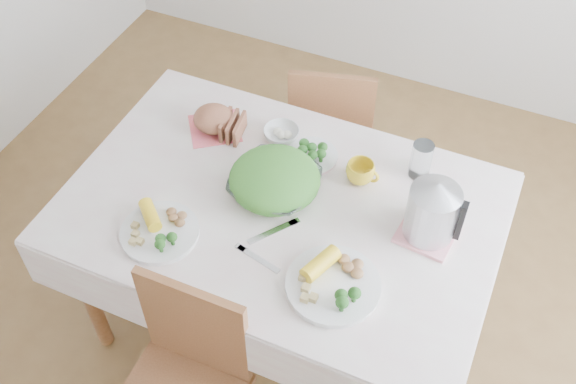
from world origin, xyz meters
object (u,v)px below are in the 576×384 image
at_px(dining_table, 281,269).
at_px(dinner_plate_left, 160,233).
at_px(chair_far, 333,117).
at_px(yellow_mug, 360,172).
at_px(salad_bowl, 275,185).
at_px(dinner_plate_right, 333,286).
at_px(electric_kettle, 432,211).

relative_size(dining_table, dinner_plate_left, 5.25).
bearing_deg(chair_far, yellow_mug, 102.81).
xyz_separation_m(dining_table, chair_far, (-0.11, 0.81, 0.09)).
distance_m(dining_table, salad_bowl, 0.43).
distance_m(dinner_plate_left, dinner_plate_right, 0.61).
xyz_separation_m(salad_bowl, dinner_plate_right, (0.34, -0.30, -0.03)).
relative_size(dining_table, electric_kettle, 5.92).
xyz_separation_m(dining_table, dinner_plate_right, (0.29, -0.25, 0.40)).
xyz_separation_m(chair_far, dinner_plate_left, (-0.21, -1.09, 0.31)).
height_order(dinner_plate_right, electric_kettle, electric_kettle).
xyz_separation_m(chair_far, electric_kettle, (0.61, -0.73, 0.42)).
xyz_separation_m(dinner_plate_right, electric_kettle, (0.21, 0.33, 0.11)).
relative_size(dinner_plate_right, electric_kettle, 1.28).
relative_size(dining_table, chair_far, 1.66).
distance_m(dining_table, chair_far, 0.82).
relative_size(chair_far, electric_kettle, 3.56).
distance_m(dining_table, dinner_plate_right, 0.55).
bearing_deg(dining_table, salad_bowl, 131.60).
distance_m(chair_far, electric_kettle, 1.04).
bearing_deg(chair_far, electric_kettle, 114.30).
relative_size(dinner_plate_right, yellow_mug, 2.93).
bearing_deg(yellow_mug, chair_far, 118.31).
bearing_deg(yellow_mug, electric_kettle, -25.90).
bearing_deg(chair_far, salad_bowl, 79.06).
distance_m(dinner_plate_right, yellow_mug, 0.48).
xyz_separation_m(dining_table, salad_bowl, (-0.04, 0.05, 0.42)).
distance_m(salad_bowl, dinner_plate_right, 0.45).
relative_size(salad_bowl, yellow_mug, 2.92).
distance_m(dinner_plate_left, electric_kettle, 0.90).
bearing_deg(dinner_plate_right, salad_bowl, 138.69).
distance_m(salad_bowl, electric_kettle, 0.55).
height_order(dining_table, salad_bowl, salad_bowl).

